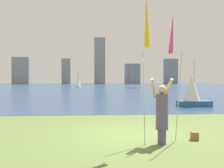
# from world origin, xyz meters

# --- Properties ---
(ground) EXTENTS (120.00, 138.00, 0.12)m
(ground) POSITION_xyz_m (0.00, 50.95, -0.06)
(ground) COLOR #5B7038
(person) EXTENTS (0.70, 0.52, 1.92)m
(person) POSITION_xyz_m (0.57, -1.36, 0.94)
(person) COLOR #594C72
(person) RESTS_ON ground
(kite_flag_left) EXTENTS (0.16, 0.66, 4.29)m
(kite_flag_left) POSITION_xyz_m (0.05, -1.64, 3.44)
(kite_flag_left) COLOR #B2B2B7
(kite_flag_left) RESTS_ON ground
(kite_flag_right) EXTENTS (0.16, 1.12, 3.93)m
(kite_flag_right) POSITION_xyz_m (1.08, -0.68, 3.24)
(kite_flag_right) COLOR #B2B2B7
(kite_flag_right) RESTS_ON ground
(bag) EXTENTS (0.20, 0.21, 0.25)m
(bag) POSITION_xyz_m (1.72, -0.95, 0.12)
(bag) COLOR brown
(bag) RESTS_ON ground
(sailboat_0) EXTENTS (2.31, 1.16, 3.36)m
(sailboat_0) POSITION_xyz_m (5.51, 8.42, 1.01)
(sailboat_0) COLOR #2D6084
(sailboat_0) RESTS_ON ground
(sailboat_1) EXTENTS (1.28, 2.42, 4.19)m
(sailboat_1) POSITION_xyz_m (-5.73, 55.07, 1.44)
(sailboat_1) COLOR silver
(sailboat_1) RESTS_ON ground
(sailboat_7) EXTENTS (2.34, 1.50, 4.01)m
(sailboat_7) POSITION_xyz_m (6.89, 44.73, 0.30)
(sailboat_7) COLOR silver
(sailboat_7) RESTS_ON ground
(skyline_tower_0) EXTENTS (7.85, 6.84, 12.65)m
(skyline_tower_0) POSITION_xyz_m (-36.23, 110.39, 6.32)
(skyline_tower_0) COLOR gray
(skyline_tower_0) RESTS_ON ground
(skyline_tower_1) EXTENTS (4.15, 3.22, 12.16)m
(skyline_tower_1) POSITION_xyz_m (-15.31, 110.17, 6.08)
(skyline_tower_1) COLOR gray
(skyline_tower_1) RESTS_ON ground
(skyline_tower_2) EXTENTS (5.10, 7.70, 21.45)m
(skyline_tower_2) POSITION_xyz_m (0.79, 106.94, 10.73)
(skyline_tower_2) COLOR gray
(skyline_tower_2) RESTS_ON ground
(skyline_tower_3) EXTENTS (6.87, 7.56, 9.80)m
(skyline_tower_3) POSITION_xyz_m (17.17, 111.64, 4.90)
(skyline_tower_3) COLOR gray
(skyline_tower_3) RESTS_ON ground
(skyline_tower_4) EXTENTS (6.00, 4.48, 12.18)m
(skyline_tower_4) POSITION_xyz_m (35.83, 108.63, 6.09)
(skyline_tower_4) COLOR gray
(skyline_tower_4) RESTS_ON ground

